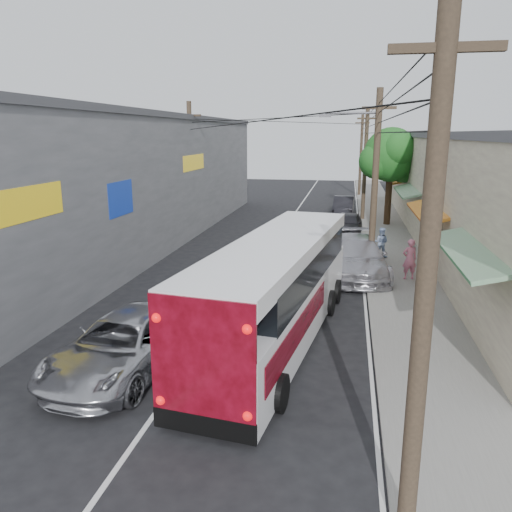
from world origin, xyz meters
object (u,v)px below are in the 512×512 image
Objects in this scene: parked_suv at (357,257)px; parked_car_mid at (348,224)px; parked_car_far at (344,206)px; coach_bus at (278,289)px; jeepney at (125,344)px; pedestrian_near at (410,259)px; pedestrian_far at (381,242)px.

parked_suv is 1.43× the size of parked_car_mid.
parked_car_far is at bearing 86.09° from parked_suv.
coach_bus reaches higher than jeepney.
pedestrian_near is (2.60, -9.70, 0.29)m from parked_car_mid.
parked_car_mid is at bearing -91.42° from pedestrian_near.
pedestrian_far is at bearing 79.23° from coach_bus.
parked_suv is 2.26m from pedestrian_near.
parked_car_mid is at bearing -85.24° from parked_car_far.
pedestrian_near reaches higher than jeepney.
pedestrian_far reaches higher than jeepney.
pedestrian_near is at bearing -78.41° from parked_car_far.
coach_bus reaches higher than parked_car_mid.
coach_bus reaches higher than pedestrian_far.
parked_car_far is (-0.38, 8.07, 0.01)m from parked_car_mid.
parked_car_mid is 2.38× the size of pedestrian_near.
jeepney is 28.24m from parked_car_far.
parked_suv is at bearing 66.73° from jeepney.
pedestrian_near is at bearing -20.81° from parked_suv.
jeepney is at bearing 77.49° from pedestrian_far.
parked_car_far reaches higher than parked_car_mid.
parked_suv is at bearing -83.55° from parked_car_mid.
jeepney reaches higher than parked_car_far.
coach_bus is at bearing -93.01° from parked_car_mid.
coach_bus is 2.06× the size of jeepney.
parked_car_far is 2.90× the size of pedestrian_far.
pedestrian_near reaches higher than pedestrian_far.
parked_car_far is 2.49× the size of pedestrian_near.
parked_car_mid is at bearing 86.05° from parked_suv.
parked_suv is 3.40× the size of pedestrian_near.
parked_suv is at bearing 84.96° from pedestrian_far.
parked_car_mid is (5.73, 19.66, -0.05)m from jeepney.
parked_car_far is (1.65, 24.96, -0.93)m from coach_bus.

